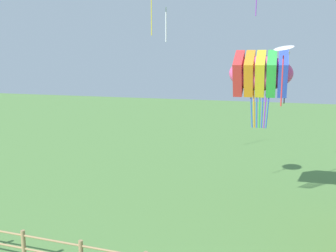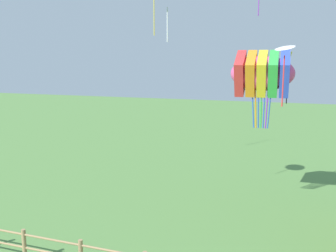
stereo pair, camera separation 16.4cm
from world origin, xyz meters
The scene contains 3 objects.
kite_rainbow_parafoil centered at (2.38, 12.80, 6.10)m, with size 2.82×2.13×3.40m.
kite_yellow_diamond centered at (3.35, 15.39, 6.29)m, with size 0.30×0.59×2.54m.
kite_white_delta centered at (3.38, 10.28, 6.95)m, with size 0.99×0.99×2.26m.
Camera 1 is at (3.87, -4.02, 6.61)m, focal length 40.00 mm.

